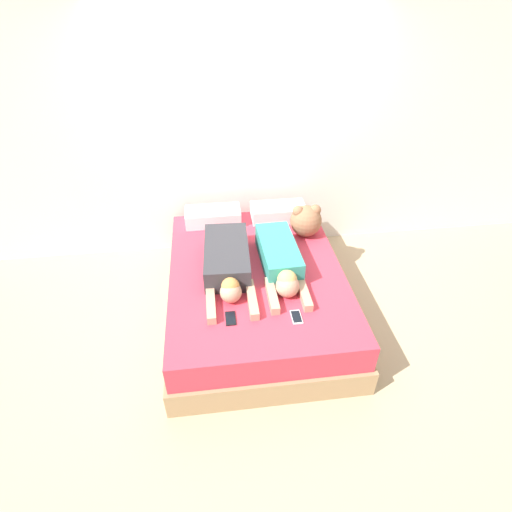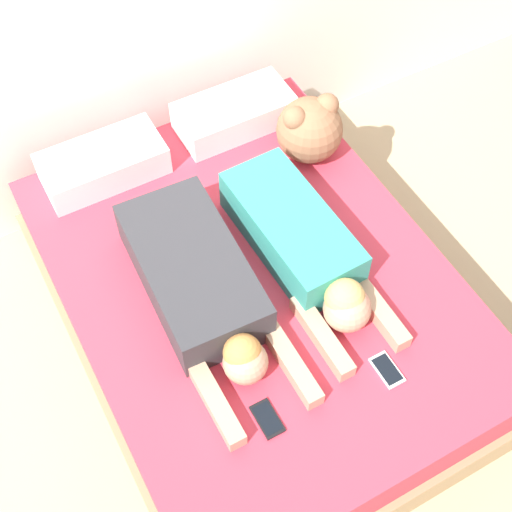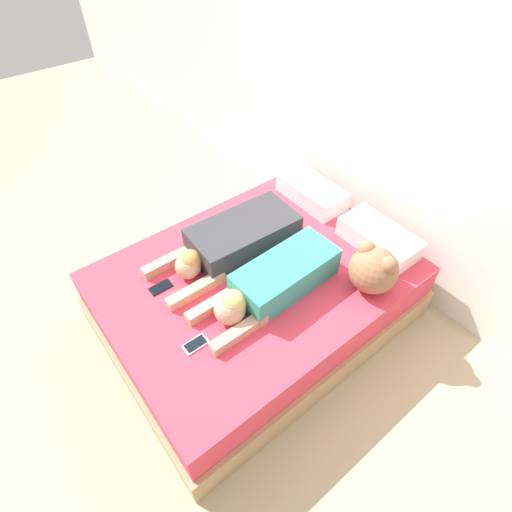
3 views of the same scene
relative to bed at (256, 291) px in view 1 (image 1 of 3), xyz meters
name	(u,v)px [view 1 (image 1 of 3)]	position (x,y,z in m)	size (l,w,h in m)	color
ground_plane	(256,310)	(0.00, 0.00, -0.25)	(12.00, 12.00, 0.00)	tan
wall_back	(241,136)	(0.00, 1.20, 1.05)	(12.00, 0.06, 2.60)	white
bed	(256,291)	(0.00, 0.00, 0.00)	(1.60, 2.10, 0.51)	tan
pillow_head_left	(213,216)	(-0.35, 0.85, 0.34)	(0.57, 0.28, 0.15)	white
pillow_head_right	(278,212)	(0.35, 0.85, 0.34)	(0.57, 0.28, 0.15)	white
person_left	(227,262)	(-0.25, 0.01, 0.36)	(0.42, 1.11, 0.21)	#333338
person_right	(280,261)	(0.21, -0.04, 0.36)	(0.33, 1.03, 0.22)	teal
cell_phone_left	(231,318)	(-0.27, -0.58, 0.27)	(0.08, 0.15, 0.01)	black
cell_phone_right	(296,317)	(0.24, -0.63, 0.27)	(0.08, 0.15, 0.01)	silver
plush_toy	(306,220)	(0.56, 0.51, 0.43)	(0.31, 0.31, 0.33)	#996647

